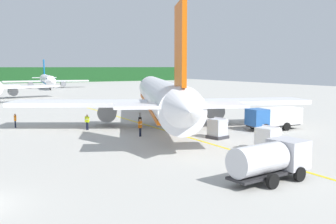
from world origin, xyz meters
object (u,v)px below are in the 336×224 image
(airliner_foreground, at_px, (161,97))
(service_truck_baggage, at_px, (270,159))
(crew_loader_right, at_px, (87,121))
(crew_loader_left, at_px, (15,119))
(crew_marshaller, at_px, (140,126))
(airliner_far_taxiway, at_px, (47,80))
(cargo_container_mid, at_px, (218,129))
(cargo_container_near, at_px, (268,139))
(service_truck_fuel, at_px, (274,117))

(airliner_foreground, height_order, service_truck_baggage, airliner_foreground)
(crew_loader_right, bearing_deg, crew_loader_left, 139.96)
(service_truck_baggage, relative_size, crew_loader_left, 3.60)
(airliner_foreground, height_order, crew_marshaller, airliner_foreground)
(airliner_foreground, distance_m, crew_loader_right, 9.28)
(airliner_far_taxiway, height_order, crew_marshaller, airliner_far_taxiway)
(crew_loader_left, bearing_deg, cargo_container_mid, -46.00)
(airliner_far_taxiway, distance_m, crew_loader_left, 87.01)
(airliner_foreground, xyz_separation_m, crew_loader_right, (-8.94, 0.67, -2.37))
(crew_marshaller, bearing_deg, airliner_far_taxiway, 83.12)
(cargo_container_near, height_order, crew_loader_left, cargo_container_near)
(cargo_container_near, xyz_separation_m, crew_marshaller, (-6.36, 11.33, 0.06))
(airliner_foreground, distance_m, service_truck_fuel, 13.15)
(cargo_container_mid, height_order, crew_marshaller, cargo_container_mid)
(service_truck_fuel, xyz_separation_m, service_truck_baggage, (-14.46, -14.71, -0.02))
(airliner_far_taxiway, bearing_deg, crew_marshaller, -96.88)
(airliner_foreground, bearing_deg, crew_loader_right, 175.73)
(airliner_foreground, height_order, airliner_far_taxiway, airliner_foreground)
(crew_loader_left, bearing_deg, crew_marshaller, -50.49)
(airliner_far_taxiway, height_order, service_truck_fuel, airliner_far_taxiway)
(service_truck_fuel, height_order, crew_marshaller, service_truck_fuel)
(service_truck_baggage, bearing_deg, cargo_container_mid, 66.28)
(service_truck_baggage, xyz_separation_m, crew_loader_right, (-3.66, 24.59, -0.38))
(service_truck_baggage, height_order, crew_marshaller, service_truck_baggage)
(crew_marshaller, relative_size, crew_loader_left, 1.09)
(service_truck_fuel, distance_m, crew_loader_right, 20.64)
(crew_marshaller, bearing_deg, service_truck_fuel, -12.58)
(airliner_far_taxiway, distance_m, service_truck_baggage, 115.02)
(service_truck_fuel, distance_m, crew_loader_left, 29.28)
(airliner_foreground, relative_size, service_truck_baggage, 6.82)
(cargo_container_near, xyz_separation_m, crew_loader_right, (-9.74, 17.92, 0.03))
(crew_marshaller, xyz_separation_m, crew_loader_right, (-3.38, 6.59, -0.03))
(airliner_far_taxiway, bearing_deg, cargo_container_near, -92.80)
(airliner_foreground, xyz_separation_m, airliner_far_taxiway, (6.08, 90.53, -0.70))
(airliner_far_taxiway, distance_m, cargo_container_near, 107.93)
(crew_marshaller, distance_m, crew_loader_left, 15.85)
(airliner_foreground, distance_m, crew_loader_left, 17.04)
(crew_loader_left, relative_size, crew_loader_right, 0.94)
(cargo_container_near, bearing_deg, service_truck_fuel, 43.82)
(airliner_foreground, xyz_separation_m, cargo_container_mid, (0.60, -10.53, -2.43))
(service_truck_fuel, xyz_separation_m, crew_marshaller, (-14.74, 3.29, -0.37))
(airliner_foreground, distance_m, service_truck_baggage, 24.58)
(airliner_far_taxiway, height_order, cargo_container_mid, airliner_far_taxiway)
(service_truck_baggage, distance_m, crew_loader_left, 31.95)
(service_truck_baggage, distance_m, cargo_container_near, 9.03)
(cargo_container_mid, bearing_deg, crew_loader_left, 134.00)
(service_truck_baggage, height_order, crew_loader_right, service_truck_baggage)
(cargo_container_near, bearing_deg, cargo_container_mid, 91.63)
(airliner_far_taxiway, relative_size, service_truck_fuel, 5.16)
(crew_loader_left, bearing_deg, cargo_container_near, -55.08)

